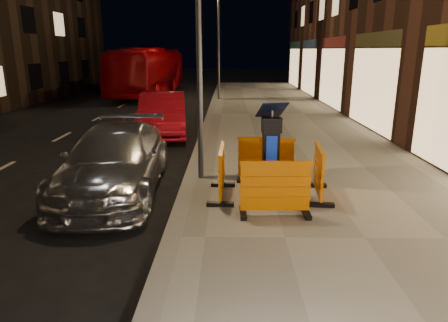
{
  "coord_description": "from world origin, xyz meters",
  "views": [
    {
      "loc": [
        0.89,
        -5.66,
        2.97
      ],
      "look_at": [
        0.8,
        1.0,
        1.1
      ],
      "focal_mm": 32.0,
      "sensor_mm": 36.0,
      "label": 1
    }
  ],
  "objects_px": {
    "barrier_bldgside": "(319,173)",
    "bus_doubledecker": "(150,95)",
    "parking_kiosk": "(271,153)",
    "car_silver": "(118,191)",
    "barrier_front": "(275,189)",
    "barrier_back": "(266,159)",
    "barrier_kerbside": "(222,172)",
    "car_red": "(164,134)"
  },
  "relations": [
    {
      "from": "barrier_bldgside",
      "to": "bus_doubledecker",
      "type": "height_order",
      "value": "bus_doubledecker"
    },
    {
      "from": "parking_kiosk",
      "to": "barrier_front",
      "type": "bearing_deg",
      "value": -86.25
    },
    {
      "from": "parking_kiosk",
      "to": "barrier_kerbside",
      "type": "bearing_deg",
      "value": -176.25
    },
    {
      "from": "car_red",
      "to": "barrier_back",
      "type": "bearing_deg",
      "value": -67.96
    },
    {
      "from": "barrier_back",
      "to": "car_silver",
      "type": "bearing_deg",
      "value": -168.36
    },
    {
      "from": "barrier_front",
      "to": "barrier_bldgside",
      "type": "height_order",
      "value": "same"
    },
    {
      "from": "car_silver",
      "to": "bus_doubledecker",
      "type": "relative_size",
      "value": 0.43
    },
    {
      "from": "car_silver",
      "to": "bus_doubledecker",
      "type": "xyz_separation_m",
      "value": [
        -2.99,
        19.12,
        0.0
      ]
    },
    {
      "from": "barrier_bldgside",
      "to": "car_red",
      "type": "distance_m",
      "value": 7.85
    },
    {
      "from": "barrier_front",
      "to": "car_red",
      "type": "relative_size",
      "value": 0.28
    },
    {
      "from": "parking_kiosk",
      "to": "barrier_bldgside",
      "type": "bearing_deg",
      "value": 3.75
    },
    {
      "from": "barrier_kerbside",
      "to": "bus_doubledecker",
      "type": "relative_size",
      "value": 0.12
    },
    {
      "from": "barrier_kerbside",
      "to": "barrier_bldgside",
      "type": "bearing_deg",
      "value": -88.25
    },
    {
      "from": "barrier_back",
      "to": "barrier_front",
      "type": "bearing_deg",
      "value": -83.25
    },
    {
      "from": "parking_kiosk",
      "to": "car_red",
      "type": "relative_size",
      "value": 0.39
    },
    {
      "from": "car_red",
      "to": "parking_kiosk",
      "type": "bearing_deg",
      "value": -71.57
    },
    {
      "from": "parking_kiosk",
      "to": "bus_doubledecker",
      "type": "relative_size",
      "value": 0.16
    },
    {
      "from": "barrier_back",
      "to": "car_red",
      "type": "relative_size",
      "value": 0.28
    },
    {
      "from": "barrier_front",
      "to": "barrier_bldgside",
      "type": "bearing_deg",
      "value": 43.75
    },
    {
      "from": "car_silver",
      "to": "car_red",
      "type": "xyz_separation_m",
      "value": [
        0.05,
        5.97,
        0.0
      ]
    },
    {
      "from": "barrier_back",
      "to": "bus_doubledecker",
      "type": "bearing_deg",
      "value": 115.03
    },
    {
      "from": "bus_doubledecker",
      "to": "barrier_kerbside",
      "type": "bearing_deg",
      "value": -71.38
    },
    {
      "from": "barrier_back",
      "to": "bus_doubledecker",
      "type": "height_order",
      "value": "bus_doubledecker"
    },
    {
      "from": "barrier_bldgside",
      "to": "car_red",
      "type": "relative_size",
      "value": 0.28
    },
    {
      "from": "barrier_bldgside",
      "to": "parking_kiosk",
      "type": "bearing_deg",
      "value": 95.75
    },
    {
      "from": "barrier_kerbside",
      "to": "car_red",
      "type": "relative_size",
      "value": 0.28
    },
    {
      "from": "parking_kiosk",
      "to": "car_silver",
      "type": "bearing_deg",
      "value": 171.99
    },
    {
      "from": "bus_doubledecker",
      "to": "parking_kiosk",
      "type": "bearing_deg",
      "value": -68.84
    },
    {
      "from": "barrier_front",
      "to": "barrier_bldgside",
      "type": "relative_size",
      "value": 1.0
    },
    {
      "from": "parking_kiosk",
      "to": "car_red",
      "type": "bearing_deg",
      "value": 119.36
    },
    {
      "from": "parking_kiosk",
      "to": "bus_doubledecker",
      "type": "bearing_deg",
      "value": 111.21
    },
    {
      "from": "bus_doubledecker",
      "to": "car_red",
      "type": "bearing_deg",
      "value": -73.28
    },
    {
      "from": "parking_kiosk",
      "to": "barrier_back",
      "type": "xyz_separation_m",
      "value": [
        0.0,
        0.95,
        -0.39
      ]
    },
    {
      "from": "barrier_back",
      "to": "parking_kiosk",
      "type": "bearing_deg",
      "value": -83.25
    },
    {
      "from": "barrier_front",
      "to": "parking_kiosk",
      "type": "bearing_deg",
      "value": 88.75
    },
    {
      "from": "barrier_bldgside",
      "to": "bus_doubledecker",
      "type": "relative_size",
      "value": 0.12
    },
    {
      "from": "barrier_back",
      "to": "barrier_bldgside",
      "type": "relative_size",
      "value": 1.0
    },
    {
      "from": "barrier_back",
      "to": "car_red",
      "type": "bearing_deg",
      "value": 125.97
    },
    {
      "from": "barrier_front",
      "to": "car_silver",
      "type": "bearing_deg",
      "value": 152.1
    },
    {
      "from": "barrier_back",
      "to": "barrier_bldgside",
      "type": "bearing_deg",
      "value": -38.25
    },
    {
      "from": "barrier_back",
      "to": "barrier_kerbside",
      "type": "relative_size",
      "value": 1.0
    },
    {
      "from": "car_silver",
      "to": "barrier_front",
      "type": "bearing_deg",
      "value": -29.91
    }
  ]
}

